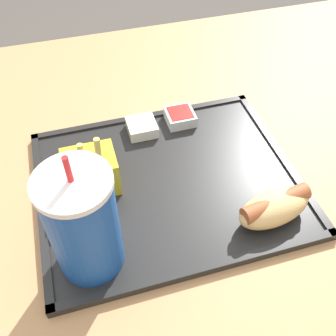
% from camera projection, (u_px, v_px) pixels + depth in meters
% --- Properties ---
extents(dining_table, '(1.33, 0.97, 0.75)m').
position_uv_depth(dining_table, '(152.00, 281.00, 0.93)').
color(dining_table, '#B27F51').
rests_on(dining_table, ground_plane).
extents(food_tray, '(0.41, 0.34, 0.01)m').
position_uv_depth(food_tray, '(168.00, 182.00, 0.64)').
color(food_tray, black).
rests_on(food_tray, dining_table).
extents(soda_cup, '(0.09, 0.09, 0.20)m').
position_uv_depth(soda_cup, '(83.00, 224.00, 0.48)').
color(soda_cup, '#194CA5').
rests_on(soda_cup, food_tray).
extents(hot_dog_far, '(0.12, 0.07, 0.05)m').
position_uv_depth(hot_dog_far, '(275.00, 207.00, 0.56)').
color(hot_dog_far, '#DBB270').
rests_on(hot_dog_far, food_tray).
extents(fries_carton, '(0.08, 0.06, 0.11)m').
position_uv_depth(fries_carton, '(91.00, 173.00, 0.60)').
color(fries_carton, gold).
rests_on(fries_carton, food_tray).
extents(sauce_cup_mayo, '(0.05, 0.05, 0.02)m').
position_uv_depth(sauce_cup_mayo, '(142.00, 127.00, 0.70)').
color(sauce_cup_mayo, silver).
rests_on(sauce_cup_mayo, food_tray).
extents(sauce_cup_ketchup, '(0.05, 0.05, 0.02)m').
position_uv_depth(sauce_cup_ketchup, '(180.00, 117.00, 0.72)').
color(sauce_cup_ketchup, silver).
rests_on(sauce_cup_ketchup, food_tray).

